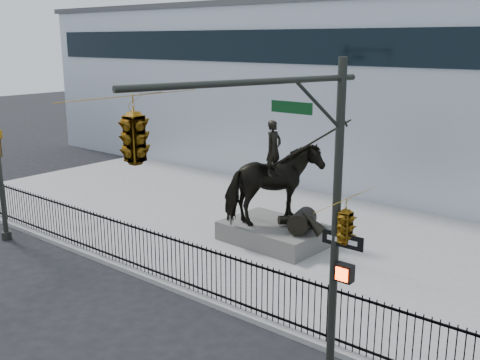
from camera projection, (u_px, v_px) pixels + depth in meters
The scene contains 7 objects.
ground at pixel (121, 293), 16.69m from camera, with size 120.00×120.00×0.00m, color black.
plaza at pixel (263, 230), 21.92m from camera, with size 30.00×12.00×0.15m, color gray.
building at pixel (408, 93), 30.57m from camera, with size 44.00×14.00×9.00m, color silver.
picket_fence at pixel (152, 252), 17.41m from camera, with size 22.10×0.10×1.50m.
statue_plinth at pixel (275, 233), 20.38m from camera, with size 3.65×2.51×0.68m, color #595651.
equestrian_statue at pixel (277, 186), 19.90m from camera, with size 4.67×2.98×3.96m.
traffic_signal_right at pixel (250, 182), 10.03m from camera, with size 2.17×6.86×7.00m.
Camera 1 is at (12.51, -9.62, 7.32)m, focal length 42.00 mm.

